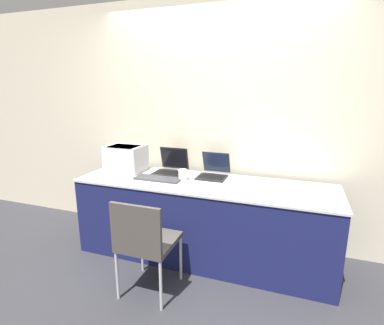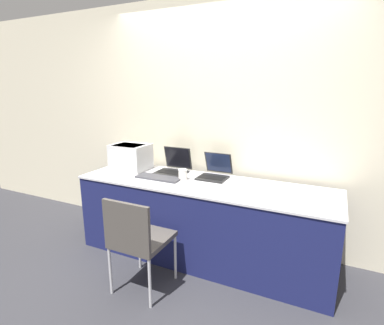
% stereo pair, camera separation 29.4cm
% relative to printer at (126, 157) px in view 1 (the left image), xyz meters
% --- Properties ---
extents(ground_plane, '(14.00, 14.00, 0.00)m').
position_rel_printer_xyz_m(ground_plane, '(0.93, -0.47, -0.94)').
color(ground_plane, '#333338').
extents(wall_back, '(8.00, 0.05, 2.60)m').
position_rel_printer_xyz_m(wall_back, '(0.93, 0.36, 0.36)').
color(wall_back, beige).
rests_on(wall_back, ground_plane).
extents(table, '(2.51, 0.73, 0.79)m').
position_rel_printer_xyz_m(table, '(0.93, -0.12, -0.55)').
color(table, '#191E51').
rests_on(table, ground_plane).
extents(printer, '(0.39, 0.32, 0.28)m').
position_rel_printer_xyz_m(printer, '(0.00, 0.00, 0.00)').
color(printer, silver).
rests_on(printer, table).
extents(laptop_left, '(0.32, 0.32, 0.26)m').
position_rel_printer_xyz_m(laptop_left, '(0.50, 0.09, -0.09)').
color(laptop_left, black).
rests_on(laptop_left, table).
extents(laptop_right, '(0.29, 0.34, 0.24)m').
position_rel_printer_xyz_m(laptop_right, '(0.97, 0.10, -0.10)').
color(laptop_right, black).
rests_on(laptop_right, table).
extents(external_keyboard, '(0.47, 0.17, 0.02)m').
position_rel_printer_xyz_m(external_keyboard, '(0.48, -0.19, -0.14)').
color(external_keyboard, '#3D3D42').
rests_on(external_keyboard, table).
extents(coffee_cup, '(0.09, 0.09, 0.11)m').
position_rel_printer_xyz_m(coffee_cup, '(0.72, -0.11, -0.10)').
color(coffee_cup, white).
rests_on(coffee_cup, table).
extents(chair, '(0.42, 0.45, 0.85)m').
position_rel_printer_xyz_m(chair, '(0.67, -0.85, -0.44)').
color(chair, '#4C4742').
rests_on(chair, ground_plane).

